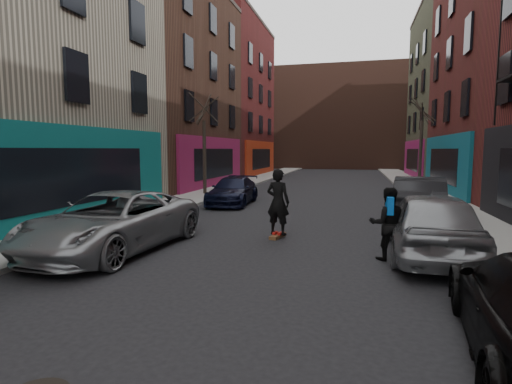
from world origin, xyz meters
The scene contains 13 objects.
sidewalk_left centered at (-6.25, 30.00, 0.07)m, with size 2.50×84.00×0.13m, color gray.
sidewalk_right centered at (6.25, 30.00, 0.07)m, with size 2.50×84.00×0.13m, color gray.
buildings_left centered at (-13.50, 16.00, 8.25)m, with size 12.00×56.00×16.50m, color #581B19.
building_far centered at (0.00, 56.00, 7.00)m, with size 40.00×10.00×14.00m, color #47281E.
tree_left_far centered at (-6.20, 18.00, 3.38)m, with size 2.00×2.00×6.50m, color black, non-canonical shape.
tree_right_far centered at (6.20, 24.00, 3.53)m, with size 2.00×2.00×6.80m, color black, non-canonical shape.
parked_left_far centered at (-3.88, 5.61, 0.77)m, with size 2.56×5.55×1.54m, color gray.
parked_left_end centered at (-3.54, 14.93, 0.66)m, with size 1.84×4.53×1.31m, color black.
parked_right_far centered at (4.07, 6.96, 0.83)m, with size 1.97×4.89×1.67m, color gray.
parked_right_end centered at (4.60, 12.71, 0.82)m, with size 1.73×4.97×1.64m, color black.
skateboard centered at (0.00, 8.18, 0.05)m, with size 0.22×0.80×0.10m, color brown.
skateboarder centered at (0.00, 8.18, 1.09)m, with size 0.72×0.47×1.98m, color black.
pedestrian centered at (3.00, 6.44, 0.89)m, with size 0.93×0.76×1.76m.
Camera 1 is at (2.25, -3.45, 2.65)m, focal length 28.00 mm.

